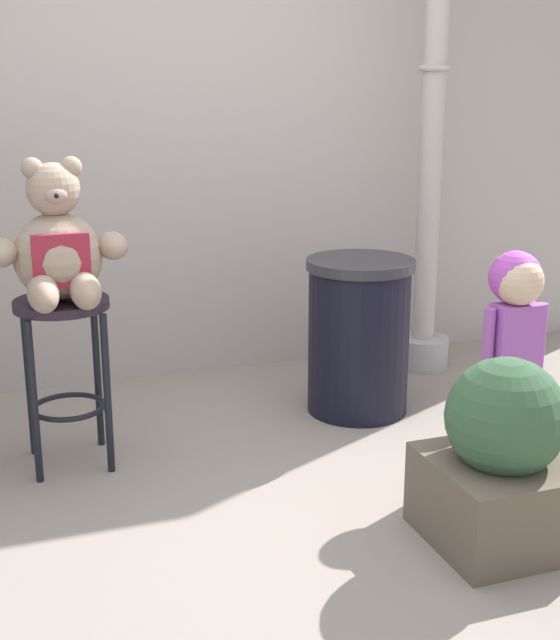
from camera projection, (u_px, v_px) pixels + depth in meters
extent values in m
plane|color=gray|center=(267.00, 510.00, 3.41)|extent=(24.00, 24.00, 0.00)
cube|color=#AAA29C|center=(156.00, 88.00, 4.67)|extent=(6.15, 0.30, 3.17)
cylinder|color=#271C29|center=(61.00, 304.00, 3.65)|extent=(0.40, 0.40, 0.04)
cylinder|color=black|center=(34.00, 403.00, 3.57)|extent=(0.03, 0.03, 0.70)
cylinder|color=black|center=(107.00, 395.00, 3.66)|extent=(0.03, 0.03, 0.70)
cylinder|color=black|center=(29.00, 380.00, 3.84)|extent=(0.03, 0.03, 0.70)
cylinder|color=black|center=(97.00, 372.00, 3.93)|extent=(0.03, 0.03, 0.70)
torus|color=black|center=(69.00, 407.00, 3.77)|extent=(0.32, 0.32, 0.02)
sphere|color=gray|center=(58.00, 256.00, 3.59)|extent=(0.37, 0.37, 0.37)
cube|color=maroon|center=(62.00, 261.00, 3.45)|extent=(0.23, 0.03, 0.22)
sphere|color=gray|center=(53.00, 190.00, 3.52)|extent=(0.22, 0.22, 0.22)
ellipsoid|color=gray|center=(56.00, 196.00, 3.44)|extent=(0.09, 0.07, 0.06)
sphere|color=black|center=(56.00, 196.00, 3.41)|extent=(0.03, 0.03, 0.03)
sphere|color=gray|center=(32.00, 168.00, 3.47)|extent=(0.09, 0.09, 0.09)
sphere|color=gray|center=(71.00, 167.00, 3.52)|extent=(0.09, 0.09, 0.09)
ellipsoid|color=gray|center=(2.00, 252.00, 3.49)|extent=(0.13, 0.21, 0.12)
ellipsoid|color=gray|center=(112.00, 246.00, 3.63)|extent=(0.13, 0.21, 0.12)
ellipsoid|color=gray|center=(43.00, 293.00, 3.44)|extent=(0.12, 0.31, 0.15)
ellipsoid|color=gray|center=(85.00, 290.00, 3.49)|extent=(0.12, 0.31, 0.15)
cylinder|color=#CD959E|center=(496.00, 455.00, 3.78)|extent=(0.08, 0.08, 0.11)
cylinder|color=silver|center=(499.00, 413.00, 3.72)|extent=(0.06, 0.06, 0.28)
cylinder|color=#CD959E|center=(515.00, 452.00, 3.81)|extent=(0.08, 0.08, 0.11)
cylinder|color=silver|center=(518.00, 410.00, 3.75)|extent=(0.06, 0.06, 0.28)
cube|color=#A04FB3|center=(514.00, 343.00, 3.65)|extent=(0.20, 0.11, 0.34)
cylinder|color=#A04FB3|center=(488.00, 342.00, 3.61)|extent=(0.05, 0.05, 0.29)
cylinder|color=#A04FB3|center=(540.00, 336.00, 3.69)|extent=(0.05, 0.05, 0.29)
sphere|color=#D8B293|center=(519.00, 281.00, 3.58)|extent=(0.21, 0.21, 0.21)
sphere|color=#A945B3|center=(515.00, 277.00, 3.60)|extent=(0.22, 0.22, 0.22)
cylinder|color=black|center=(359.00, 341.00, 4.35)|extent=(0.50, 0.50, 0.74)
cylinder|color=#2D2D33|center=(360.00, 264.00, 4.24)|extent=(0.53, 0.53, 0.05)
cylinder|color=#A9A3A5|center=(422.00, 352.00, 5.08)|extent=(0.31, 0.31, 0.18)
cylinder|color=#B2AAA3|center=(434.00, 95.00, 4.69)|extent=(0.13, 0.13, 2.74)
torus|color=#ADA89E|center=(435.00, 68.00, 4.65)|extent=(0.18, 0.18, 0.04)
cube|color=brown|center=(499.00, 500.00, 3.16)|extent=(0.51, 0.51, 0.32)
sphere|color=#345639|center=(506.00, 417.00, 3.07)|extent=(0.43, 0.43, 0.43)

